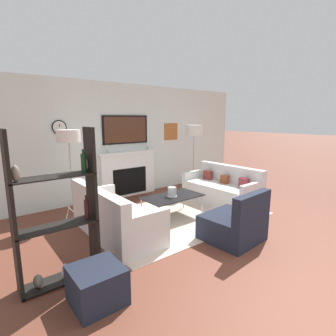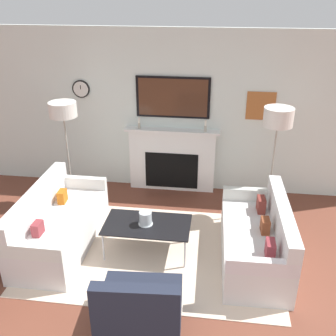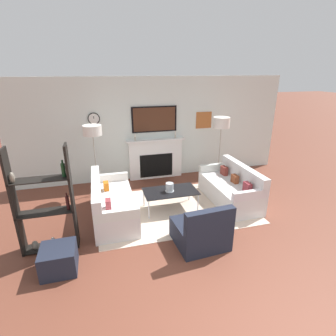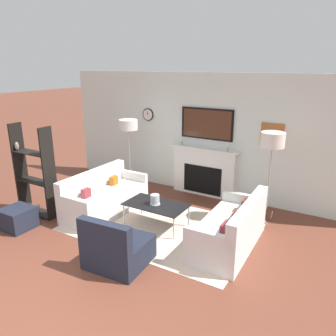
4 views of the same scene
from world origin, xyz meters
name	(u,v)px [view 2 (image 2 of 4)]	position (x,y,z in m)	size (l,w,h in m)	color
fireplace_wall	(173,120)	(0.00, 4.66, 1.23)	(7.37, 0.28, 2.70)	white
area_rug	(155,251)	(0.00, 2.71, 0.01)	(3.28, 2.17, 0.01)	beige
couch_left	(58,226)	(-1.34, 2.71, 0.29)	(0.79, 1.83, 0.83)	silver
couch_right	(257,241)	(1.33, 2.71, 0.30)	(0.82, 1.73, 0.84)	silver
armchair	(140,311)	(0.07, 1.39, 0.26)	(0.89, 0.85, 0.82)	#1F2433
coffee_table	(147,226)	(-0.10, 2.72, 0.41)	(1.13, 0.64, 0.43)	black
hurricane_candle	(146,219)	(-0.12, 2.71, 0.51)	(0.19, 0.19, 0.18)	silver
floor_lamp_left	(63,111)	(-1.59, 3.92, 1.54)	(0.42, 0.42, 1.69)	#9E998E
floor_lamp_right	(278,118)	(1.59, 3.92, 1.57)	(0.42, 0.42, 1.73)	#9E998E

